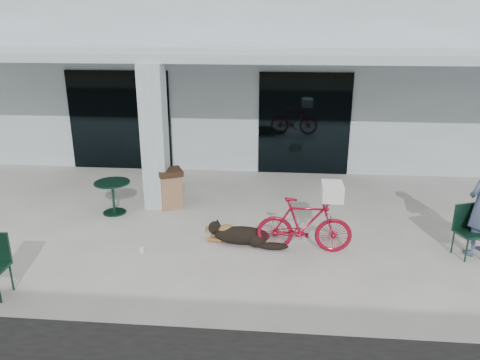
# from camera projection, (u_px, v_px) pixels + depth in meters

# --- Properties ---
(ground) EXTENTS (80.00, 80.00, 0.00)m
(ground) POSITION_uv_depth(u_px,v_px,m) (209.00, 257.00, 8.23)
(ground) COLOR #B8B6AD
(ground) RESTS_ON ground
(building) EXTENTS (22.00, 7.00, 4.50)m
(building) POSITION_uv_depth(u_px,v_px,m) (247.00, 74.00, 15.50)
(building) COLOR silver
(building) RESTS_ON ground
(storefront_glass_left) EXTENTS (2.80, 0.06, 2.70)m
(storefront_glass_left) POSITION_uv_depth(u_px,v_px,m) (120.00, 121.00, 12.75)
(storefront_glass_left) COLOR black
(storefront_glass_left) RESTS_ON ground
(storefront_glass_right) EXTENTS (2.40, 0.06, 2.70)m
(storefront_glass_right) POSITION_uv_depth(u_px,v_px,m) (304.00, 124.00, 12.33)
(storefront_glass_right) COLOR black
(storefront_glass_right) RESTS_ON ground
(column) EXTENTS (0.50, 0.50, 3.12)m
(column) POSITION_uv_depth(u_px,v_px,m) (155.00, 138.00, 10.01)
(column) COLOR silver
(column) RESTS_ON ground
(overhang) EXTENTS (22.00, 2.80, 0.18)m
(overhang) POSITION_uv_depth(u_px,v_px,m) (230.00, 55.00, 10.57)
(overhang) COLOR silver
(overhang) RESTS_ON column
(bicycle) EXTENTS (1.70, 0.50, 1.02)m
(bicycle) POSITION_uv_depth(u_px,v_px,m) (304.00, 225.00, 8.30)
(bicycle) COLOR maroon
(bicycle) RESTS_ON ground
(laundry_basket) EXTENTS (0.36, 0.49, 0.29)m
(laundry_basket) POSITION_uv_depth(u_px,v_px,m) (332.00, 192.00, 8.04)
(laundry_basket) COLOR white
(laundry_basket) RESTS_ON bicycle
(dog) EXTENTS (1.23, 0.61, 0.39)m
(dog) POSITION_uv_depth(u_px,v_px,m) (242.00, 234.00, 8.65)
(dog) COLOR black
(dog) RESTS_ON ground
(cup_near_dog) EXTENTS (0.09, 0.09, 0.09)m
(cup_near_dog) POSITION_uv_depth(u_px,v_px,m) (142.00, 250.00, 8.40)
(cup_near_dog) COLOR white
(cup_near_dog) RESTS_ON ground
(cafe_table_near) EXTENTS (0.82, 0.82, 0.71)m
(cafe_table_near) POSITION_uv_depth(u_px,v_px,m) (113.00, 198.00, 10.00)
(cafe_table_near) COLOR #123626
(cafe_table_near) RESTS_ON ground
(cafe_chair_far_a) EXTENTS (0.56, 0.58, 0.93)m
(cafe_chair_far_a) POSITION_uv_depth(u_px,v_px,m) (470.00, 232.00, 8.13)
(cafe_chair_far_a) COLOR #123626
(cafe_chair_far_a) RESTS_ON ground
(trash_receptacle) EXTENTS (0.68, 0.68, 0.88)m
(trash_receptacle) POSITION_uv_depth(u_px,v_px,m) (170.00, 188.00, 10.30)
(trash_receptacle) COLOR #886146
(trash_receptacle) RESTS_ON ground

